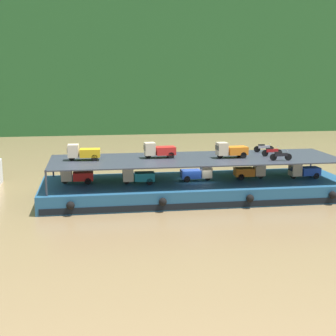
% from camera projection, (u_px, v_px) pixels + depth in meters
% --- Properties ---
extents(ground_plane, '(400.00, 400.00, 0.00)m').
position_uv_depth(ground_plane, '(195.00, 197.00, 43.92)').
color(ground_plane, olive).
extents(hillside_far_bank, '(113.06, 34.38, 43.42)m').
position_uv_depth(hillside_far_bank, '(132.00, 6.00, 100.72)').
color(hillside_far_bank, '#235628').
rests_on(hillside_far_bank, ground).
extents(cargo_barge, '(26.85, 9.01, 1.50)m').
position_uv_depth(cargo_barge, '(195.00, 189.00, 43.75)').
color(cargo_barge, navy).
rests_on(cargo_barge, ground).
extents(cargo_rack, '(25.25, 7.69, 2.00)m').
position_uv_depth(cargo_rack, '(196.00, 159.00, 43.27)').
color(cargo_rack, '#2D333D').
rests_on(cargo_rack, cargo_barge).
extents(mini_truck_lower_stern, '(2.75, 1.22, 1.38)m').
position_uv_depth(mini_truck_lower_stern, '(77.00, 176.00, 42.35)').
color(mini_truck_lower_stern, red).
rests_on(mini_truck_lower_stern, cargo_barge).
extents(mini_truck_lower_aft, '(2.80, 1.30, 1.38)m').
position_uv_depth(mini_truck_lower_aft, '(138.00, 176.00, 42.22)').
color(mini_truck_lower_aft, teal).
rests_on(mini_truck_lower_aft, cargo_barge).
extents(mini_truck_lower_mid, '(2.75, 1.23, 1.38)m').
position_uv_depth(mini_truck_lower_mid, '(197.00, 173.00, 43.44)').
color(mini_truck_lower_mid, '#1E47B7').
rests_on(mini_truck_lower_mid, cargo_barge).
extents(mini_truck_lower_fore, '(2.78, 1.26, 1.38)m').
position_uv_depth(mini_truck_lower_fore, '(250.00, 171.00, 44.33)').
color(mini_truck_lower_fore, orange).
rests_on(mini_truck_lower_fore, cargo_barge).
extents(mini_truck_lower_bow, '(2.78, 1.28, 1.38)m').
position_uv_depth(mini_truck_lower_bow, '(304.00, 171.00, 44.51)').
color(mini_truck_lower_bow, '#1E47B7').
rests_on(mini_truck_lower_bow, cargo_barge).
extents(mini_truck_upper_stern, '(2.79, 1.29, 1.38)m').
position_uv_depth(mini_truck_upper_stern, '(83.00, 152.00, 42.11)').
color(mini_truck_upper_stern, gold).
rests_on(mini_truck_upper_stern, cargo_rack).
extents(mini_truck_upper_mid, '(2.79, 1.28, 1.38)m').
position_uv_depth(mini_truck_upper_mid, '(159.00, 150.00, 43.32)').
color(mini_truck_upper_mid, red).
rests_on(mini_truck_upper_mid, cargo_rack).
extents(mini_truck_upper_fore, '(2.80, 1.30, 1.38)m').
position_uv_depth(mini_truck_upper_fore, '(231.00, 150.00, 43.37)').
color(mini_truck_upper_fore, orange).
rests_on(mini_truck_upper_fore, cargo_rack).
extents(motorcycle_upper_port, '(1.90, 0.55, 0.87)m').
position_uv_depth(motorcycle_upper_port, '(281.00, 156.00, 42.00)').
color(motorcycle_upper_port, black).
rests_on(motorcycle_upper_port, cargo_rack).
extents(motorcycle_upper_centre, '(1.90, 0.55, 0.87)m').
position_uv_depth(motorcycle_upper_centre, '(272.00, 151.00, 44.25)').
color(motorcycle_upper_centre, black).
rests_on(motorcycle_upper_centre, cargo_rack).
extents(motorcycle_upper_stbd, '(1.90, 0.55, 0.87)m').
position_uv_depth(motorcycle_upper_stbd, '(264.00, 148.00, 46.50)').
color(motorcycle_upper_stbd, black).
rests_on(motorcycle_upper_stbd, cargo_rack).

